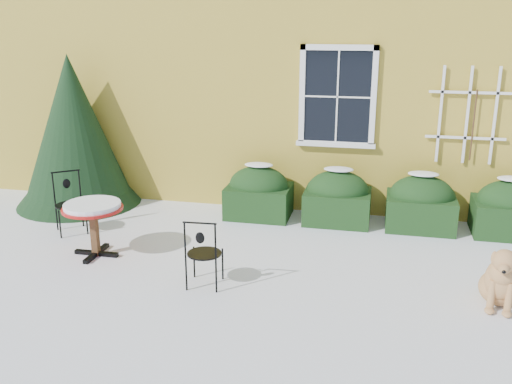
% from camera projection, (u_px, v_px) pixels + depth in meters
% --- Properties ---
extents(ground, '(80.00, 80.00, 0.00)m').
position_uv_depth(ground, '(239.00, 283.00, 7.13)').
color(ground, white).
rests_on(ground, ground).
extents(house, '(12.40, 8.40, 6.40)m').
position_uv_depth(house, '(315.00, 17.00, 12.73)').
color(house, gold).
rests_on(house, ground).
extents(hedge_row, '(4.95, 0.80, 0.91)m').
position_uv_depth(hedge_row, '(379.00, 201.00, 9.05)').
color(hedge_row, black).
rests_on(hedge_row, ground).
extents(evergreen_shrub, '(2.16, 2.16, 2.62)m').
position_uv_depth(evergreen_shrub, '(75.00, 145.00, 9.95)').
color(evergreen_shrub, black).
rests_on(evergreen_shrub, ground).
extents(bistro_table, '(0.83, 0.83, 0.77)m').
position_uv_depth(bistro_table, '(93.00, 212.00, 7.80)').
color(bistro_table, black).
rests_on(bistro_table, ground).
extents(patio_chair_near, '(0.43, 0.43, 0.89)m').
position_uv_depth(patio_chair_near, '(204.00, 253.00, 6.94)').
color(patio_chair_near, black).
rests_on(patio_chair_near, ground).
extents(patio_chair_far, '(0.58, 0.58, 0.94)m').
position_uv_depth(patio_chair_far, '(70.00, 202.00, 8.75)').
color(patio_chair_far, black).
rests_on(patio_chair_far, ground).
extents(dog, '(0.59, 0.83, 0.78)m').
position_uv_depth(dog, '(502.00, 281.00, 6.48)').
color(dog, tan).
rests_on(dog, ground).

